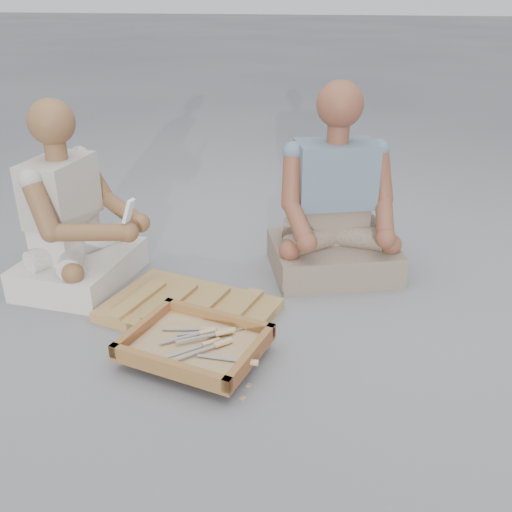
% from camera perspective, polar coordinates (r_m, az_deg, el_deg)
% --- Properties ---
extents(ground, '(60.00, 60.00, 0.00)m').
position_cam_1_polar(ground, '(2.19, -1.26, -9.33)').
color(ground, gray).
rests_on(ground, ground).
extents(carved_panel, '(0.77, 0.61, 0.04)m').
position_cam_1_polar(carved_panel, '(2.41, -6.69, -5.41)').
color(carved_panel, olive).
rests_on(carved_panel, ground).
extents(tool_tray, '(0.56, 0.49, 0.06)m').
position_cam_1_polar(tool_tray, '(2.11, -6.11, -8.76)').
color(tool_tray, brown).
rests_on(tool_tray, carved_panel).
extents(chisel_0, '(0.22, 0.03, 0.02)m').
position_cam_1_polar(chisel_0, '(2.00, -1.38, -10.45)').
color(chisel_0, silver).
rests_on(chisel_0, tool_tray).
extents(chisel_1, '(0.22, 0.05, 0.02)m').
position_cam_1_polar(chisel_1, '(2.17, -5.10, -7.32)').
color(chisel_1, silver).
rests_on(chisel_1, tool_tray).
extents(chisel_2, '(0.20, 0.13, 0.02)m').
position_cam_1_polar(chisel_2, '(2.13, -3.74, -7.73)').
color(chisel_2, silver).
rests_on(chisel_2, tool_tray).
extents(chisel_3, '(0.17, 0.16, 0.02)m').
position_cam_1_polar(chisel_3, '(2.08, -3.85, -8.82)').
color(chisel_3, silver).
rests_on(chisel_3, tool_tray).
extents(chisel_4, '(0.21, 0.09, 0.02)m').
position_cam_1_polar(chisel_4, '(2.16, -3.58, -7.48)').
color(chisel_4, silver).
rests_on(chisel_4, tool_tray).
extents(chisel_5, '(0.19, 0.14, 0.02)m').
position_cam_1_polar(chisel_5, '(2.19, -0.86, -7.06)').
color(chisel_5, silver).
rests_on(chisel_5, tool_tray).
extents(chisel_6, '(0.18, 0.16, 0.02)m').
position_cam_1_polar(chisel_6, '(2.10, -5.06, -8.79)').
color(chisel_6, silver).
rests_on(chisel_6, tool_tray).
extents(chisel_7, '(0.19, 0.14, 0.02)m').
position_cam_1_polar(chisel_7, '(2.15, -5.37, -7.64)').
color(chisel_7, silver).
rests_on(chisel_7, tool_tray).
extents(wood_chip_0, '(0.02, 0.02, 0.00)m').
position_cam_1_polar(wood_chip_0, '(2.46, -7.14, -5.28)').
color(wood_chip_0, tan).
rests_on(wood_chip_0, ground).
extents(wood_chip_1, '(0.02, 0.02, 0.00)m').
position_cam_1_polar(wood_chip_1, '(2.46, -5.82, -5.16)').
color(wood_chip_1, tan).
rests_on(wood_chip_1, ground).
extents(wood_chip_2, '(0.02, 0.02, 0.00)m').
position_cam_1_polar(wood_chip_2, '(2.49, -9.55, -5.07)').
color(wood_chip_2, tan).
rests_on(wood_chip_2, ground).
extents(wood_chip_3, '(0.02, 0.02, 0.00)m').
position_cam_1_polar(wood_chip_3, '(1.96, -1.36, -14.01)').
color(wood_chip_3, tan).
rests_on(wood_chip_3, ground).
extents(wood_chip_4, '(0.02, 0.02, 0.00)m').
position_cam_1_polar(wood_chip_4, '(2.40, -8.00, -6.20)').
color(wood_chip_4, tan).
rests_on(wood_chip_4, ground).
extents(wood_chip_5, '(0.02, 0.02, 0.00)m').
position_cam_1_polar(wood_chip_5, '(2.18, -9.38, -9.89)').
color(wood_chip_5, tan).
rests_on(wood_chip_5, ground).
extents(wood_chip_6, '(0.02, 0.02, 0.00)m').
position_cam_1_polar(wood_chip_6, '(2.01, -0.74, -12.78)').
color(wood_chip_6, tan).
rests_on(wood_chip_6, ground).
extents(wood_chip_7, '(0.02, 0.02, 0.00)m').
position_cam_1_polar(wood_chip_7, '(2.21, 1.09, -8.89)').
color(wood_chip_7, tan).
rests_on(wood_chip_7, ground).
extents(craftsman, '(0.58, 0.57, 0.84)m').
position_cam_1_polar(craftsman, '(2.67, -17.78, 2.99)').
color(craftsman, silver).
rests_on(craftsman, ground).
extents(companion, '(0.68, 0.61, 0.89)m').
position_cam_1_polar(companion, '(2.68, 7.89, 4.32)').
color(companion, gray).
rests_on(companion, ground).
extents(mobile_phone, '(0.06, 0.05, 0.11)m').
position_cam_1_polar(mobile_phone, '(2.43, -12.62, 4.44)').
color(mobile_phone, white).
rests_on(mobile_phone, craftsman).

